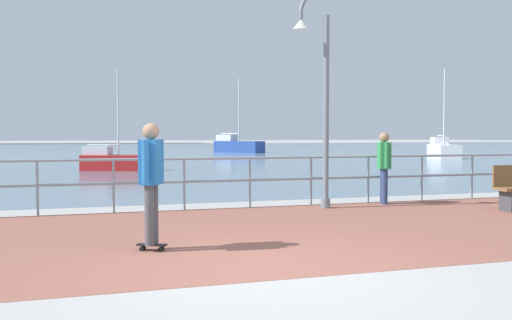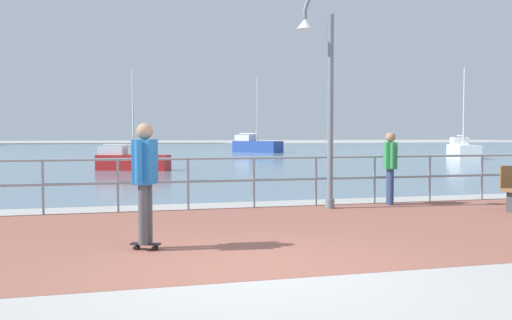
# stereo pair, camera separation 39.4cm
# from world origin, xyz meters

# --- Properties ---
(ground) EXTENTS (220.00, 220.00, 0.00)m
(ground) POSITION_xyz_m (0.00, 40.00, 0.00)
(ground) COLOR #ADAAA5
(brick_paving) EXTENTS (28.00, 5.82, 0.01)m
(brick_paving) POSITION_xyz_m (0.00, 2.38, 0.00)
(brick_paving) COLOR #935647
(brick_paving) RESTS_ON ground
(harbor_water) EXTENTS (180.00, 88.00, 0.00)m
(harbor_water) POSITION_xyz_m (0.00, 50.29, 0.00)
(harbor_water) COLOR slate
(harbor_water) RESTS_ON ground
(waterfront_railing) EXTENTS (25.25, 0.06, 1.07)m
(waterfront_railing) POSITION_xyz_m (-0.00, 5.29, 0.74)
(waterfront_railing) COLOR #8C99A3
(waterfront_railing) RESTS_ON ground
(lamppost) EXTENTS (0.81, 0.36, 4.60)m
(lamppost) POSITION_xyz_m (2.70, 4.72, 2.54)
(lamppost) COLOR slate
(lamppost) RESTS_ON ground
(skateboarder) EXTENTS (0.41, 0.54, 1.69)m
(skateboarder) POSITION_xyz_m (-1.13, 1.39, 1.01)
(skateboarder) COLOR black
(skateboarder) RESTS_ON ground
(bystander) EXTENTS (0.33, 0.55, 1.59)m
(bystander) POSITION_xyz_m (4.40, 4.94, 0.93)
(bystander) COLOR navy
(bystander) RESTS_ON ground
(sailboat_white) EXTENTS (2.79, 4.33, 5.83)m
(sailboat_white) POSITION_xyz_m (20.64, 25.36, 0.56)
(sailboat_white) COLOR white
(sailboat_white) RESTS_ON ground
(sailboat_teal) EXTENTS (3.87, 4.58, 6.49)m
(sailboat_teal) POSITION_xyz_m (11.16, 41.47, 0.62)
(sailboat_teal) COLOR #284799
(sailboat_teal) RESTS_ON ground
(sailboat_red) EXTENTS (3.23, 2.12, 4.36)m
(sailboat_red) POSITION_xyz_m (-0.56, 18.74, 0.42)
(sailboat_red) COLOR #B21E1E
(sailboat_red) RESTS_ON ground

